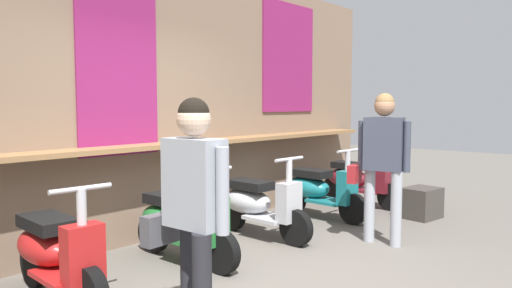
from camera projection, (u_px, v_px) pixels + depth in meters
ground_plane at (262, 287)px, 4.13m from camera, size 26.90×26.90×0.00m
market_stall_facade at (120, 98)px, 5.30m from camera, size 9.61×0.61×3.24m
scooter_red at (55, 252)px, 3.84m from camera, size 0.49×1.40×0.97m
scooter_green at (179, 222)px, 4.81m from camera, size 0.46×1.40×0.97m
scooter_silver at (257, 204)px, 5.70m from camera, size 0.46×1.40×0.97m
scooter_teal at (317, 189)px, 6.67m from camera, size 0.47×1.40×0.97m
scooter_maroon at (357, 180)px, 7.50m from camera, size 0.49×1.40×0.97m
shopper_with_handbag at (193, 200)px, 3.04m from camera, size 0.31×0.64×1.59m
shopper_browsing at (382, 153)px, 5.35m from camera, size 0.37×0.66×1.67m
merchandise_crate at (422, 203)px, 6.63m from camera, size 0.54×0.46×0.42m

